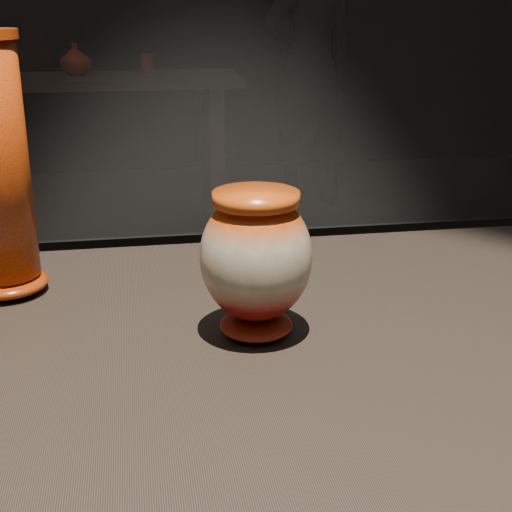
% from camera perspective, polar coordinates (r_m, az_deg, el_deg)
% --- Properties ---
extents(main_vase, '(0.14, 0.14, 0.18)m').
position_cam_1_polar(main_vase, '(0.83, -0.00, -0.21)').
color(main_vase, maroon).
rests_on(main_vase, display_plinth).
extents(back_shelf, '(2.00, 0.60, 0.90)m').
position_cam_1_polar(back_shelf, '(4.12, -15.57, 10.01)').
color(back_shelf, black).
rests_on(back_shelf, ground).
extents(back_vase_mid, '(0.23, 0.23, 0.17)m').
position_cam_1_polar(back_vase_mid, '(4.10, -14.25, 15.02)').
color(back_vase_mid, maroon).
rests_on(back_vase_mid, back_shelf).
extents(back_vase_right, '(0.07, 0.07, 0.11)m').
position_cam_1_polar(back_vase_right, '(4.07, -8.70, 14.91)').
color(back_vase_right, maroon).
rests_on(back_vase_right, back_shelf).
extents(visitor, '(0.74, 0.60, 1.76)m').
position_cam_1_polar(visitor, '(4.59, 4.29, 14.69)').
color(visitor, black).
rests_on(visitor, ground).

